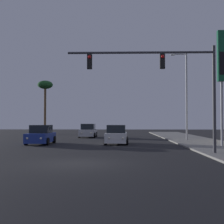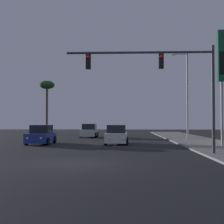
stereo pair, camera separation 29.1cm
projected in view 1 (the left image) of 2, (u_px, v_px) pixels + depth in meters
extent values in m
plane|color=black|center=(77.00, 163.00, 14.91)|extent=(120.00, 120.00, 0.00)
cube|color=gray|center=(214.00, 146.00, 24.64)|extent=(5.00, 60.00, 0.12)
cube|color=navy|center=(41.00, 138.00, 27.30)|extent=(1.81, 4.20, 0.80)
cube|color=black|center=(41.00, 129.00, 27.47)|extent=(1.61, 2.00, 0.70)
cylinder|color=black|center=(26.00, 141.00, 26.02)|extent=(0.24, 0.64, 0.64)
cylinder|color=black|center=(47.00, 142.00, 25.97)|extent=(0.24, 0.64, 0.64)
cylinder|color=black|center=(35.00, 140.00, 28.62)|extent=(0.24, 0.64, 0.64)
cylinder|color=black|center=(54.00, 140.00, 28.57)|extent=(0.24, 0.64, 0.64)
sphere|color=#F2EACC|center=(27.00, 138.00, 25.20)|extent=(0.18, 0.18, 0.18)
sphere|color=#F2EACC|center=(41.00, 138.00, 25.17)|extent=(0.18, 0.18, 0.18)
cube|color=#B7B7BC|center=(88.00, 133.00, 38.75)|extent=(1.90, 4.24, 0.80)
cube|color=black|center=(88.00, 127.00, 38.92)|extent=(1.65, 2.04, 0.70)
cylinder|color=black|center=(79.00, 135.00, 37.46)|extent=(0.24, 0.64, 0.64)
cylinder|color=black|center=(94.00, 135.00, 37.41)|extent=(0.24, 0.64, 0.64)
cylinder|color=black|center=(82.00, 134.00, 40.07)|extent=(0.24, 0.64, 0.64)
cylinder|color=black|center=(96.00, 134.00, 40.02)|extent=(0.24, 0.64, 0.64)
sphere|color=#F2EACC|center=(81.00, 133.00, 36.65)|extent=(0.18, 0.18, 0.18)
sphere|color=#F2EACC|center=(91.00, 133.00, 36.61)|extent=(0.18, 0.18, 0.18)
cube|color=silver|center=(116.00, 137.00, 27.57)|extent=(1.93, 4.25, 0.80)
cube|color=black|center=(116.00, 129.00, 27.74)|extent=(1.66, 2.05, 0.70)
cylinder|color=black|center=(105.00, 141.00, 26.28)|extent=(0.24, 0.64, 0.64)
cylinder|color=black|center=(127.00, 141.00, 26.23)|extent=(0.24, 0.64, 0.64)
cylinder|color=black|center=(107.00, 139.00, 28.89)|extent=(0.24, 0.64, 0.64)
cylinder|color=black|center=(126.00, 139.00, 28.83)|extent=(0.24, 0.64, 0.64)
sphere|color=#F2EACC|center=(109.00, 138.00, 25.47)|extent=(0.18, 0.18, 0.18)
sphere|color=#F2EACC|center=(123.00, 138.00, 25.43)|extent=(0.18, 0.18, 0.18)
cylinder|color=#38383D|center=(214.00, 99.00, 18.84)|extent=(0.20, 0.20, 6.50)
cylinder|color=#38383D|center=(140.00, 53.00, 19.05)|extent=(8.91, 0.14, 0.14)
cube|color=black|center=(162.00, 61.00, 18.99)|extent=(0.30, 0.24, 0.90)
sphere|color=red|center=(163.00, 57.00, 18.86)|extent=(0.20, 0.20, 0.20)
cube|color=black|center=(90.00, 62.00, 19.12)|extent=(0.30, 0.24, 0.90)
sphere|color=red|center=(89.00, 57.00, 18.99)|extent=(0.20, 0.20, 0.20)
cylinder|color=#99999E|center=(187.00, 96.00, 32.18)|extent=(0.18, 0.18, 9.00)
cylinder|color=#99999E|center=(180.00, 54.00, 32.33)|extent=(1.40, 0.10, 0.10)
ellipsoid|color=silver|center=(173.00, 55.00, 32.35)|extent=(0.50, 0.24, 0.20)
cylinder|color=#99999E|center=(222.00, 113.00, 24.24)|extent=(0.20, 0.20, 5.00)
cylinder|color=brown|center=(45.00, 111.00, 49.27)|extent=(0.36, 0.36, 7.30)
ellipsoid|color=#1E5123|center=(45.00, 85.00, 49.39)|extent=(2.40, 2.40, 1.32)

